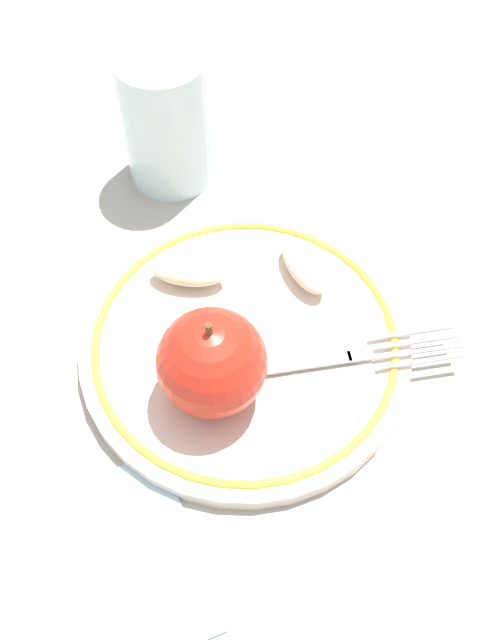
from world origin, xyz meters
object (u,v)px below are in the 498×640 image
Objects in this scene: apple_slice_front at (301,263)px; apple_slice_back at (188,271)px; drinking_glass at (166,119)px; apple_red_whole at (212,363)px; plate at (249,341)px; fork at (328,360)px; napkin_folded at (91,575)px.

apple_slice_front is 1.00× the size of apple_slice_back.
apple_slice_front is 0.16m from drinking_glass.
plate is at bearing -77.45° from apple_red_whole.
apple_slice_back is at bearing 70.89° from apple_slice_front.
apple_slice_back is 0.48× the size of drinking_glass.
apple_red_whole is 0.09m from fork.
apple_slice_front is at bearing -82.45° from plate.
plate is 0.19m from napkin_folded.
apple_red_whole is 1.46× the size of apple_slice_back.
drinking_glass is at bearing 111.76° from fork.
plate is 0.06m from fork.
apple_red_whole is (-0.01, 0.05, 0.04)m from plate.
fork is (-0.06, -0.02, 0.01)m from plate.
apple_red_whole is at bearing 123.81° from apple_slice_front.
plate is 1.82× the size of napkin_folded.
drinking_glass is at bearing -53.55° from napkin_folded.
apple_slice_front is (0.01, -0.07, 0.02)m from plate.
plate is 0.07m from apple_slice_back.
drinking_glass is (0.18, -0.14, 0.01)m from apple_red_whole.
napkin_folded is at bearing 126.45° from drinking_glass.
apple_red_whole is 0.53× the size of fork.
apple_slice_back is at bearing 134.97° from fork.
napkin_folded is (-0.21, 0.28, -0.06)m from drinking_glass.
apple_slice_front reaches higher than napkin_folded.
apple_red_whole is 0.23m from drinking_glass.
apple_slice_front is 0.37× the size of fork.
apple_red_whole is 0.12m from apple_slice_front.
napkin_folded is at bearing 83.93° from apple_slice_back.
apple_red_whole is 0.15m from napkin_folded.
plate is at bearing -79.07° from napkin_folded.
apple_slice_front is 0.48× the size of drinking_glass.
apple_slice_back is 0.22m from napkin_folded.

